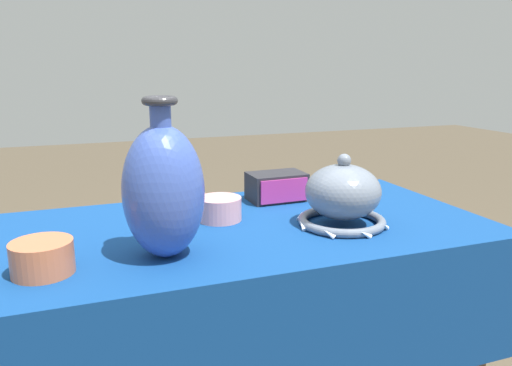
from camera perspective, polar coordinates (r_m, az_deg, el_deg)
name	(u,v)px	position (r m, az deg, el deg)	size (l,w,h in m)	color
display_table	(235,263)	(1.27, -2.40, -9.12)	(1.29, 0.63, 0.80)	brown
vase_tall_bulbous	(164,190)	(1.03, -10.52, -0.81)	(0.17, 0.17, 0.33)	#3851A8
vase_dome_bell	(343,197)	(1.25, 9.88, -1.58)	(0.23, 0.23, 0.18)	slate
mosaic_tile_box	(277,187)	(1.47, 2.38, -0.42)	(0.17, 0.11, 0.08)	#232328
pot_squat_rose	(220,209)	(1.29, -4.18, -2.95)	(0.11, 0.11, 0.06)	#D19399
pot_squat_terracotta	(42,258)	(1.05, -23.23, -7.84)	(0.12, 0.12, 0.06)	#BC6642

